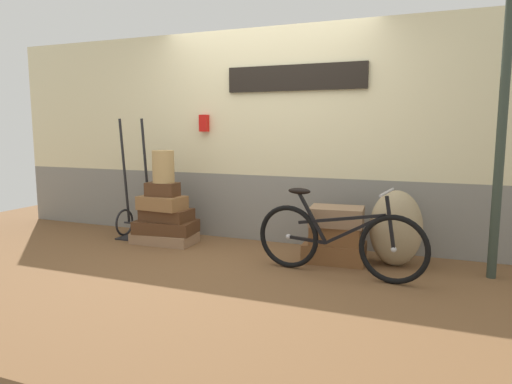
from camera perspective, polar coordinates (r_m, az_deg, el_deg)
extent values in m
cube|color=brown|center=(4.84, -2.06, -8.39)|extent=(9.14, 5.20, 0.06)
cube|color=gray|center=(5.51, 1.52, -1.89)|extent=(7.14, 0.20, 0.78)
cube|color=beige|center=(5.44, 1.57, 10.91)|extent=(7.14, 0.20, 1.67)
cube|color=black|center=(5.23, 4.84, 13.87)|extent=(1.58, 0.04, 0.28)
cube|color=red|center=(5.62, -6.42, 8.43)|extent=(0.10, 0.08, 0.20)
cylinder|color=#2D382D|center=(4.51, 27.95, 5.66)|extent=(0.08, 0.08, 2.45)
cube|color=#937051|center=(5.50, -11.21, -5.58)|extent=(0.73, 0.42, 0.12)
cube|color=#4C2D19|center=(5.48, -11.03, -4.21)|extent=(0.73, 0.47, 0.15)
cube|color=#4C2D19|center=(5.46, -10.95, -2.75)|extent=(0.57, 0.36, 0.13)
cube|color=olive|center=(5.41, -11.49, -1.31)|extent=(0.54, 0.36, 0.15)
cube|color=#4C2D19|center=(5.40, -11.46, 0.33)|extent=(0.37, 0.22, 0.16)
cube|color=brown|center=(4.73, 9.65, -7.31)|extent=(0.63, 0.45, 0.19)
cube|color=brown|center=(4.69, 9.86, -5.13)|extent=(0.50, 0.37, 0.18)
cube|color=#937051|center=(4.63, 9.92, -2.96)|extent=(0.55, 0.41, 0.18)
cylinder|color=tan|center=(5.38, -11.35, 3.09)|extent=(0.25, 0.25, 0.37)
torus|color=black|center=(5.96, -15.90, -3.62)|extent=(0.03, 0.34, 0.34)
torus|color=black|center=(5.74, -12.96, -3.96)|extent=(0.03, 0.34, 0.34)
cylinder|color=black|center=(5.84, -14.46, -3.79)|extent=(0.37, 0.02, 0.02)
cylinder|color=black|center=(5.85, -15.91, 2.46)|extent=(0.03, 0.14, 1.27)
cylinder|color=black|center=(5.66, -13.41, 2.38)|extent=(0.03, 0.14, 1.27)
cube|color=black|center=(5.79, -15.05, -5.53)|extent=(0.33, 0.22, 0.02)
ellipsoid|color=#9E8966|center=(4.67, 16.85, -4.29)|extent=(0.50, 0.42, 0.74)
torus|color=black|center=(4.43, 4.02, -5.51)|extent=(0.61, 0.12, 0.60)
sphere|color=#B2B2B7|center=(4.43, 4.02, -5.51)|extent=(0.05, 0.05, 0.05)
torus|color=black|center=(4.13, 16.61, -6.81)|extent=(0.61, 0.12, 0.60)
sphere|color=#B2B2B7|center=(4.13, 16.61, -6.81)|extent=(0.05, 0.05, 0.05)
cube|color=black|center=(4.18, 12.08, -4.54)|extent=(0.55, 0.09, 0.33)
cube|color=black|center=(4.29, 6.96, -3.17)|extent=(0.29, 0.06, 0.45)
cube|color=black|center=(4.36, 6.26, -5.86)|extent=(0.38, 0.07, 0.04)
cube|color=black|center=(4.20, 10.36, -3.29)|extent=(0.80, 0.12, 0.17)
cube|color=black|center=(4.09, 16.22, -3.66)|extent=(0.11, 0.04, 0.46)
ellipsoid|color=black|center=(4.30, 5.36, 0.12)|extent=(0.23, 0.11, 0.06)
cylinder|color=#A5A5AD|center=(4.05, 15.84, -0.04)|extent=(0.08, 0.46, 0.02)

